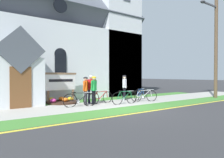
{
  "coord_description": "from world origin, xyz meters",
  "views": [
    {
      "loc": [
        -5.71,
        -7.09,
        1.64
      ],
      "look_at": [
        1.17,
        3.21,
        1.43
      ],
      "focal_mm": 29.89,
      "sensor_mm": 36.0,
      "label": 1
    }
  ],
  "objects_px": {
    "bicycle_silver": "(125,98)",
    "cyclist_in_red_jersey": "(94,88)",
    "church_sign": "(61,82)",
    "utility_pole": "(215,30)",
    "bicycle_green": "(144,96)",
    "bicycle_white": "(101,97)",
    "cyclist_in_white_jersey": "(86,89)",
    "bicycle_black": "(80,100)",
    "roadside_conifer": "(123,44)",
    "bicycle_orange": "(140,94)",
    "cyclist_in_green_jersey": "(91,87)",
    "cyclist_in_orange_jersey": "(124,85)"
  },
  "relations": [
    {
      "from": "cyclist_in_orange_jersey",
      "to": "utility_pole",
      "type": "bearing_deg",
      "value": -22.93
    },
    {
      "from": "bicycle_white",
      "to": "utility_pole",
      "type": "bearing_deg",
      "value": -14.6
    },
    {
      "from": "church_sign",
      "to": "bicycle_orange",
      "type": "bearing_deg",
      "value": -19.79
    },
    {
      "from": "bicycle_orange",
      "to": "bicycle_white",
      "type": "height_order",
      "value": "bicycle_orange"
    },
    {
      "from": "bicycle_white",
      "to": "cyclist_in_white_jersey",
      "type": "bearing_deg",
      "value": 178.12
    },
    {
      "from": "cyclist_in_red_jersey",
      "to": "utility_pole",
      "type": "xyz_separation_m",
      "value": [
        9.12,
        -2.11,
        4.14
      ]
    },
    {
      "from": "bicycle_white",
      "to": "bicycle_green",
      "type": "relative_size",
      "value": 1.02
    },
    {
      "from": "utility_pole",
      "to": "bicycle_black",
      "type": "bearing_deg",
      "value": 169.67
    },
    {
      "from": "bicycle_black",
      "to": "bicycle_white",
      "type": "bearing_deg",
      "value": 14.58
    },
    {
      "from": "bicycle_black",
      "to": "utility_pole",
      "type": "relative_size",
      "value": 0.19
    },
    {
      "from": "bicycle_silver",
      "to": "cyclist_in_orange_jersey",
      "type": "distance_m",
      "value": 1.92
    },
    {
      "from": "church_sign",
      "to": "utility_pole",
      "type": "height_order",
      "value": "utility_pole"
    },
    {
      "from": "church_sign",
      "to": "roadside_conifer",
      "type": "bearing_deg",
      "value": 29.15
    },
    {
      "from": "church_sign",
      "to": "bicycle_orange",
      "type": "xyz_separation_m",
      "value": [
        4.98,
        -1.79,
        -0.85
      ]
    },
    {
      "from": "bicycle_black",
      "to": "bicycle_green",
      "type": "height_order",
      "value": "bicycle_black"
    },
    {
      "from": "church_sign",
      "to": "cyclist_in_orange_jersey",
      "type": "distance_m",
      "value": 4.16
    },
    {
      "from": "bicycle_silver",
      "to": "cyclist_in_red_jersey",
      "type": "relative_size",
      "value": 1.08
    },
    {
      "from": "church_sign",
      "to": "bicycle_orange",
      "type": "relative_size",
      "value": 1.27
    },
    {
      "from": "bicycle_silver",
      "to": "bicycle_orange",
      "type": "bearing_deg",
      "value": 25.28
    },
    {
      "from": "bicycle_orange",
      "to": "utility_pole",
      "type": "xyz_separation_m",
      "value": [
        5.4,
        -2.3,
        4.7
      ]
    },
    {
      "from": "church_sign",
      "to": "bicycle_white",
      "type": "distance_m",
      "value": 2.72
    },
    {
      "from": "cyclist_in_white_jersey",
      "to": "roadside_conifer",
      "type": "xyz_separation_m",
      "value": [
        7.57,
        6.49,
        4.2
      ]
    },
    {
      "from": "bicycle_orange",
      "to": "roadside_conifer",
      "type": "relative_size",
      "value": 0.21
    },
    {
      "from": "church_sign",
      "to": "bicycle_black",
      "type": "bearing_deg",
      "value": -83.11
    },
    {
      "from": "cyclist_in_red_jersey",
      "to": "cyclist_in_orange_jersey",
      "type": "distance_m",
      "value": 2.74
    },
    {
      "from": "cyclist_in_green_jersey",
      "to": "roadside_conifer",
      "type": "xyz_separation_m",
      "value": [
        7.13,
        6.29,
        4.14
      ]
    },
    {
      "from": "church_sign",
      "to": "bicycle_green",
      "type": "bearing_deg",
      "value": -30.24
    },
    {
      "from": "bicycle_black",
      "to": "cyclist_in_orange_jersey",
      "type": "relative_size",
      "value": 1.05
    },
    {
      "from": "bicycle_silver",
      "to": "cyclist_in_green_jersey",
      "type": "bearing_deg",
      "value": 142.96
    },
    {
      "from": "bicycle_orange",
      "to": "bicycle_green",
      "type": "xyz_separation_m",
      "value": [
        -0.46,
        -0.85,
        -0.01
      ]
    },
    {
      "from": "cyclist_in_white_jersey",
      "to": "bicycle_green",
      "type": "bearing_deg",
      "value": -12.45
    },
    {
      "from": "bicycle_black",
      "to": "bicycle_orange",
      "type": "distance_m",
      "value": 4.73
    },
    {
      "from": "bicycle_black",
      "to": "cyclist_in_green_jersey",
      "type": "bearing_deg",
      "value": 32.48
    },
    {
      "from": "cyclist_in_white_jersey",
      "to": "utility_pole",
      "type": "bearing_deg",
      "value": -13.35
    },
    {
      "from": "church_sign",
      "to": "bicycle_silver",
      "type": "distance_m",
      "value": 4.08
    },
    {
      "from": "church_sign",
      "to": "cyclist_in_red_jersey",
      "type": "height_order",
      "value": "church_sign"
    },
    {
      "from": "cyclist_in_orange_jersey",
      "to": "cyclist_in_red_jersey",
      "type": "bearing_deg",
      "value": -166.94
    },
    {
      "from": "church_sign",
      "to": "cyclist_in_orange_jersey",
      "type": "bearing_deg",
      "value": -19.07
    },
    {
      "from": "cyclist_in_white_jersey",
      "to": "cyclist_in_green_jersey",
      "type": "bearing_deg",
      "value": 24.33
    },
    {
      "from": "bicycle_white",
      "to": "bicycle_orange",
      "type": "bearing_deg",
      "value": 1.04
    },
    {
      "from": "bicycle_silver",
      "to": "bicycle_white",
      "type": "bearing_deg",
      "value": 137.37
    },
    {
      "from": "cyclist_in_green_jersey",
      "to": "cyclist_in_orange_jersey",
      "type": "relative_size",
      "value": 0.99
    },
    {
      "from": "utility_pole",
      "to": "roadside_conifer",
      "type": "bearing_deg",
      "value": 102.85
    },
    {
      "from": "bicycle_orange",
      "to": "church_sign",
      "type": "bearing_deg",
      "value": 160.21
    },
    {
      "from": "bicycle_white",
      "to": "cyclist_in_white_jersey",
      "type": "relative_size",
      "value": 1.06
    },
    {
      "from": "bicycle_black",
      "to": "cyclist_in_white_jersey",
      "type": "distance_m",
      "value": 0.88
    },
    {
      "from": "bicycle_silver",
      "to": "utility_pole",
      "type": "xyz_separation_m",
      "value": [
        7.55,
        -1.28,
        4.7
      ]
    },
    {
      "from": "bicycle_silver",
      "to": "bicycle_orange",
      "type": "relative_size",
      "value": 1.07
    },
    {
      "from": "bicycle_white",
      "to": "cyclist_in_orange_jersey",
      "type": "xyz_separation_m",
      "value": [
        2.14,
        0.49,
        0.63
      ]
    },
    {
      "from": "bicycle_black",
      "to": "bicycle_white",
      "type": "height_order",
      "value": "bicycle_black"
    }
  ]
}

